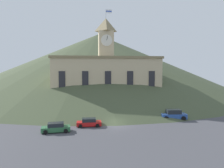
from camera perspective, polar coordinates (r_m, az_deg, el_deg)
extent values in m
plane|color=#424247|center=(40.21, 1.30, -10.93)|extent=(160.00, 160.00, 0.00)
cube|color=#C6B289|center=(59.83, -1.59, 0.29)|extent=(28.11, 10.78, 12.96)
cube|color=olive|center=(59.77, -1.60, 6.79)|extent=(28.71, 11.38, 0.60)
cube|color=#C6B289|center=(60.07, -1.61, 10.33)|extent=(3.94, 3.94, 6.81)
pyramid|color=olive|center=(60.85, -1.62, 15.18)|extent=(4.33, 4.33, 3.54)
cylinder|color=silver|center=(58.16, -1.42, 11.35)|extent=(2.99, 0.12, 2.99)
cube|color=black|center=(58.18, -1.28, 11.94)|extent=(0.37, 0.06, 1.22)
cylinder|color=#B2B2B7|center=(61.50, -1.63, 17.89)|extent=(0.10, 0.10, 2.40)
cube|color=white|center=(61.74, -0.85, 18.46)|extent=(1.60, 0.06, 1.00)
cube|color=#2347B2|center=(61.70, -0.84, 18.47)|extent=(1.60, 0.04, 0.28)
cube|color=#232328|center=(54.42, -12.91, -0.45)|extent=(1.55, 0.16, 7.13)
cube|color=#232328|center=(54.13, -6.98, -0.41)|extent=(1.55, 0.16, 7.13)
cube|color=#232328|center=(54.42, -1.05, -0.35)|extent=(1.55, 0.16, 7.13)
cube|color=#232328|center=(55.28, 4.76, -0.30)|extent=(1.55, 0.16, 7.13)
cube|color=#232328|center=(56.69, 10.33, -0.24)|extent=(1.55, 0.16, 7.13)
cube|color=#2347B2|center=(51.88, -12.54, -6.06)|extent=(4.27, 0.12, 2.76)
cube|color=white|center=(51.64, -7.80, -6.05)|extent=(4.27, 0.12, 2.76)
cube|color=#2347B2|center=(51.75, -3.04, -6.00)|extent=(4.27, 0.12, 2.76)
cube|color=white|center=(52.21, 1.66, -5.90)|extent=(4.27, 0.12, 2.76)
cube|color=#2347B2|center=(53.01, 6.25, -5.77)|extent=(4.27, 0.12, 2.76)
cube|color=white|center=(54.14, 10.67, -5.61)|extent=(4.27, 0.12, 2.76)
cone|color=#424C33|center=(98.52, -3.74, 5.41)|extent=(119.53, 119.53, 25.55)
cylinder|color=black|center=(52.95, -12.08, -5.02)|extent=(0.14, 0.14, 4.27)
cube|color=black|center=(52.67, -12.11, -2.88)|extent=(0.90, 0.08, 0.08)
sphere|color=white|center=(52.69, -12.60, -2.69)|extent=(0.36, 0.36, 0.36)
sphere|color=white|center=(52.61, -11.62, -2.69)|extent=(0.36, 0.36, 0.36)
cylinder|color=black|center=(52.95, -1.91, -5.05)|extent=(0.14, 0.14, 4.05)
cube|color=black|center=(52.69, -1.91, -3.04)|extent=(0.90, 0.08, 0.08)
sphere|color=white|center=(52.63, -2.40, -2.85)|extent=(0.36, 0.36, 0.36)
sphere|color=white|center=(52.71, -1.42, -2.84)|extent=(0.36, 0.36, 0.36)
cylinder|color=black|center=(55.12, 10.00, -4.72)|extent=(0.14, 0.14, 4.11)
cube|color=black|center=(54.86, 10.02, -2.76)|extent=(0.90, 0.08, 0.08)
sphere|color=white|center=(54.71, 9.58, -2.58)|extent=(0.36, 0.36, 0.36)
sphere|color=white|center=(54.98, 10.48, -2.56)|extent=(0.36, 0.36, 0.36)
cube|color=#2D663D|center=(37.62, -14.45, -11.26)|extent=(4.76, 2.26, 0.77)
cube|color=#1E2328|center=(37.44, -14.47, -10.23)|extent=(2.69, 1.90, 0.63)
cylinder|color=black|center=(38.52, -12.04, -11.16)|extent=(0.71, 0.39, 0.68)
cylinder|color=black|center=(36.79, -12.00, -11.89)|extent=(0.71, 0.39, 0.68)
cylinder|color=black|center=(38.62, -16.77, -11.21)|extent=(0.71, 0.39, 0.68)
cylinder|color=black|center=(36.89, -16.97, -11.94)|extent=(0.71, 0.39, 0.68)
cube|color=#B7B7BC|center=(47.80, 5.62, -7.89)|extent=(4.06, 2.11, 0.74)
cube|color=#1E2328|center=(47.66, 5.62, -7.10)|extent=(2.30, 1.79, 0.61)
cylinder|color=black|center=(46.88, 4.11, -8.36)|extent=(0.69, 0.38, 0.66)
cylinder|color=black|center=(48.54, 3.93, -7.93)|extent=(0.69, 0.38, 0.66)
cylinder|color=black|center=(47.18, 7.35, -8.30)|extent=(0.69, 0.38, 0.66)
cylinder|color=black|center=(48.83, 7.06, -7.88)|extent=(0.69, 0.38, 0.66)
cube|color=#284C99|center=(46.62, 15.75, -8.07)|extent=(5.26, 2.46, 1.04)
cube|color=#1E2328|center=(46.43, 15.77, -6.93)|extent=(2.96, 2.09, 0.85)
cylinder|color=black|center=(48.14, 17.37, -8.05)|extent=(0.95, 0.44, 0.92)
cylinder|color=black|center=(46.30, 18.18, -8.54)|extent=(0.95, 0.44, 0.92)
cylinder|color=black|center=(47.13, 13.34, -8.23)|extent=(0.95, 0.44, 0.92)
cylinder|color=black|center=(45.25, 14.00, -8.75)|extent=(0.95, 0.44, 0.92)
cube|color=red|center=(40.21, -6.03, -10.21)|extent=(4.41, 1.82, 0.72)
cube|color=#1E2328|center=(40.05, -6.04, -9.31)|extent=(2.43, 1.66, 0.59)
cylinder|color=black|center=(41.17, -3.93, -10.13)|extent=(0.64, 0.33, 0.64)
cylinder|color=black|center=(39.43, -3.80, -10.76)|extent=(0.64, 0.33, 0.64)
cylinder|color=black|center=(41.13, -8.17, -10.17)|extent=(0.64, 0.33, 0.64)
cylinder|color=black|center=(39.39, -8.23, -10.81)|extent=(0.64, 0.33, 0.64)
cube|color=slate|center=(46.89, -14.84, -8.14)|extent=(5.35, 2.13, 0.87)
cube|color=#1E2328|center=(46.74, -14.85, -7.19)|extent=(2.96, 1.91, 0.71)
cylinder|color=black|center=(46.31, -17.26, -8.62)|extent=(0.78, 0.38, 0.77)
cylinder|color=black|center=(48.22, -16.77, -8.11)|extent=(0.78, 0.38, 0.77)
cylinder|color=black|center=(45.72, -12.78, -8.70)|extent=(0.78, 0.38, 0.77)
cylinder|color=black|center=(47.66, -12.48, -8.17)|extent=(0.78, 0.38, 0.77)
cube|color=black|center=(46.68, -1.41, -8.03)|extent=(4.93, 2.08, 0.89)
cube|color=#1E2328|center=(46.52, -1.42, -7.06)|extent=(2.72, 1.88, 0.73)
cylinder|color=black|center=(47.91, 0.45, -8.00)|extent=(0.80, 0.37, 0.79)
cylinder|color=black|center=(45.98, 0.81, -8.51)|extent=(0.80, 0.37, 0.79)
cylinder|color=black|center=(47.55, -3.57, -8.10)|extent=(0.80, 0.37, 0.79)
cylinder|color=black|center=(45.61, -3.37, -8.62)|extent=(0.80, 0.37, 0.79)
cylinder|color=#4C4C4C|center=(50.52, -1.02, -7.32)|extent=(0.20, 0.20, 0.88)
cylinder|color=#4C4C4C|center=(50.69, -0.80, -7.28)|extent=(0.20, 0.20, 0.88)
cylinder|color=#4C4C4C|center=(50.46, -0.91, -6.42)|extent=(0.57, 0.57, 0.70)
sphere|color=tan|center=(50.37, -0.91, -5.86)|extent=(0.29, 0.29, 0.29)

